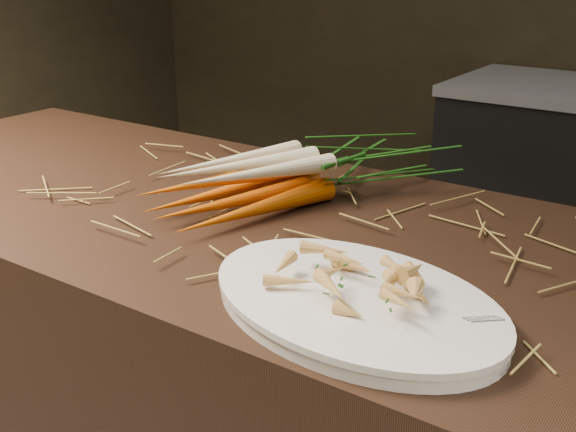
% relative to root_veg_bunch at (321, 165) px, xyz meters
% --- Properties ---
extents(straw_bedding, '(1.40, 0.60, 0.02)m').
position_rel_root_veg_bunch_xyz_m(straw_bedding, '(0.20, -0.16, -0.04)').
color(straw_bedding, olive).
rests_on(straw_bedding, main_counter).
extents(root_veg_bunch, '(0.35, 0.60, 0.11)m').
position_rel_root_veg_bunch_xyz_m(root_veg_bunch, '(0.00, 0.00, 0.00)').
color(root_veg_bunch, '#C43C07').
rests_on(root_veg_bunch, main_counter).
extents(serving_platter, '(0.45, 0.35, 0.02)m').
position_rel_root_veg_bunch_xyz_m(serving_platter, '(0.28, -0.36, -0.04)').
color(serving_platter, white).
rests_on(serving_platter, main_counter).
extents(roasted_veg_heap, '(0.22, 0.18, 0.04)m').
position_rel_root_veg_bunch_xyz_m(roasted_veg_heap, '(0.28, -0.36, -0.01)').
color(roasted_veg_heap, '#BD8642').
rests_on(roasted_veg_heap, serving_platter).
extents(serving_fork, '(0.12, 0.11, 0.00)m').
position_rel_root_veg_bunch_xyz_m(serving_fork, '(0.42, -0.41, -0.03)').
color(serving_fork, silver).
rests_on(serving_fork, serving_platter).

